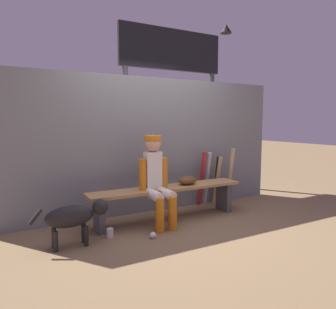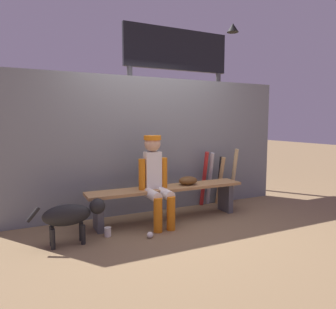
{
  "view_description": "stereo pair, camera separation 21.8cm",
  "coord_description": "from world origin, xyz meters",
  "px_view_note": "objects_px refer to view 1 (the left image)",
  "views": [
    {
      "loc": [
        -2.0,
        -3.68,
        1.37
      ],
      "look_at": [
        0.0,
        0.0,
        0.92
      ],
      "focal_mm": 32.88,
      "sensor_mm": 36.0,
      "label": 1
    },
    {
      "loc": [
        -1.81,
        -3.78,
        1.37
      ],
      "look_at": [
        0.0,
        0.0,
        0.92
      ],
      "focal_mm": 32.88,
      "sensor_mm": 36.0,
      "label": 2
    }
  ],
  "objects_px": {
    "bat_aluminum_silver": "(207,178)",
    "bat_wood_natural": "(230,175)",
    "dugout_bench": "(168,194)",
    "cup_on_bench": "(163,182)",
    "scoreboard": "(175,69)",
    "baseball": "(153,235)",
    "bat_aluminum_black": "(216,180)",
    "player_seated": "(157,177)",
    "bat_wood_tan": "(217,180)",
    "baseball_glove": "(187,180)",
    "bat_aluminum_red": "(202,179)",
    "cup_on_ground": "(110,233)",
    "dog": "(75,216)"
  },
  "relations": [
    {
      "from": "bat_aluminum_red",
      "to": "bat_wood_tan",
      "type": "xyz_separation_m",
      "value": [
        0.3,
        -0.02,
        -0.05
      ]
    },
    {
      "from": "baseball",
      "to": "cup_on_ground",
      "type": "distance_m",
      "value": 0.51
    },
    {
      "from": "baseball_glove",
      "to": "bat_wood_tan",
      "type": "xyz_separation_m",
      "value": [
        0.81,
        0.35,
        -0.13
      ]
    },
    {
      "from": "player_seated",
      "to": "bat_wood_natural",
      "type": "distance_m",
      "value": 1.68
    },
    {
      "from": "cup_on_ground",
      "to": "dog",
      "type": "relative_size",
      "value": 0.13
    },
    {
      "from": "cup_on_ground",
      "to": "cup_on_bench",
      "type": "bearing_deg",
      "value": 20.58
    },
    {
      "from": "bat_aluminum_black",
      "to": "scoreboard",
      "type": "height_order",
      "value": "scoreboard"
    },
    {
      "from": "cup_on_ground",
      "to": "cup_on_bench",
      "type": "relative_size",
      "value": 1.0
    },
    {
      "from": "baseball_glove",
      "to": "cup_on_bench",
      "type": "bearing_deg",
      "value": 168.46
    },
    {
      "from": "bat_aluminum_black",
      "to": "cup_on_ground",
      "type": "xyz_separation_m",
      "value": [
        -2.06,
        -0.65,
        -0.35
      ]
    },
    {
      "from": "dog",
      "to": "baseball",
      "type": "bearing_deg",
      "value": -13.98
    },
    {
      "from": "cup_on_bench",
      "to": "scoreboard",
      "type": "xyz_separation_m",
      "value": [
        1.1,
        1.58,
        1.87
      ]
    },
    {
      "from": "cup_on_ground",
      "to": "scoreboard",
      "type": "bearing_deg",
      "value": 43.98
    },
    {
      "from": "bat_aluminum_red",
      "to": "bat_wood_natural",
      "type": "relative_size",
      "value": 0.98
    },
    {
      "from": "dugout_bench",
      "to": "baseball_glove",
      "type": "bearing_deg",
      "value": 0.0
    },
    {
      "from": "dog",
      "to": "bat_aluminum_silver",
      "type": "bearing_deg",
      "value": 17.34
    },
    {
      "from": "dugout_bench",
      "to": "bat_aluminum_red",
      "type": "bearing_deg",
      "value": 24.15
    },
    {
      "from": "cup_on_bench",
      "to": "dog",
      "type": "distance_m",
      "value": 1.36
    },
    {
      "from": "bat_aluminum_red",
      "to": "bat_aluminum_black",
      "type": "distance_m",
      "value": 0.32
    },
    {
      "from": "bat_wood_natural",
      "to": "scoreboard",
      "type": "distance_m",
      "value": 2.36
    },
    {
      "from": "bat_aluminum_red",
      "to": "cup_on_bench",
      "type": "height_order",
      "value": "bat_aluminum_red"
    },
    {
      "from": "bat_aluminum_black",
      "to": "scoreboard",
      "type": "distance_m",
      "value": 2.36
    },
    {
      "from": "player_seated",
      "to": "scoreboard",
      "type": "distance_m",
      "value": 2.8
    },
    {
      "from": "dugout_bench",
      "to": "scoreboard",
      "type": "relative_size",
      "value": 0.67
    },
    {
      "from": "bat_aluminum_silver",
      "to": "baseball_glove",
      "type": "bearing_deg",
      "value": -147.71
    },
    {
      "from": "bat_aluminum_silver",
      "to": "bat_wood_tan",
      "type": "relative_size",
      "value": 1.1
    },
    {
      "from": "player_seated",
      "to": "dugout_bench",
      "type": "bearing_deg",
      "value": 25.97
    },
    {
      "from": "scoreboard",
      "to": "bat_aluminum_red",
      "type": "bearing_deg",
      "value": -100.27
    },
    {
      "from": "cup_on_bench",
      "to": "player_seated",
      "type": "bearing_deg",
      "value": -134.89
    },
    {
      "from": "dog",
      "to": "dugout_bench",
      "type": "bearing_deg",
      "value": 13.18
    },
    {
      "from": "bat_aluminum_silver",
      "to": "bat_wood_natural",
      "type": "distance_m",
      "value": 0.43
    },
    {
      "from": "bat_aluminum_red",
      "to": "cup_on_ground",
      "type": "xyz_separation_m",
      "value": [
        -1.75,
        -0.62,
        -0.4
      ]
    },
    {
      "from": "bat_aluminum_silver",
      "to": "bat_wood_tan",
      "type": "xyz_separation_m",
      "value": [
        0.17,
        -0.05,
        -0.04
      ]
    },
    {
      "from": "baseball_glove",
      "to": "cup_on_bench",
      "type": "relative_size",
      "value": 2.55
    },
    {
      "from": "bat_wood_natural",
      "to": "scoreboard",
      "type": "bearing_deg",
      "value": 103.74
    },
    {
      "from": "bat_wood_natural",
      "to": "cup_on_bench",
      "type": "distance_m",
      "value": 1.45
    },
    {
      "from": "dugout_bench",
      "to": "bat_wood_natural",
      "type": "bearing_deg",
      "value": 13.56
    },
    {
      "from": "dugout_bench",
      "to": "cup_on_bench",
      "type": "relative_size",
      "value": 20.47
    },
    {
      "from": "player_seated",
      "to": "cup_on_bench",
      "type": "xyz_separation_m",
      "value": [
        0.19,
        0.19,
        -0.12
      ]
    },
    {
      "from": "bat_wood_natural",
      "to": "cup_on_ground",
      "type": "height_order",
      "value": "bat_wood_natural"
    },
    {
      "from": "bat_aluminum_silver",
      "to": "bat_aluminum_red",
      "type": "bearing_deg",
      "value": -165.8
    },
    {
      "from": "baseball_glove",
      "to": "baseball",
      "type": "height_order",
      "value": "baseball_glove"
    },
    {
      "from": "dog",
      "to": "baseball_glove",
      "type": "bearing_deg",
      "value": 10.71
    },
    {
      "from": "baseball_glove",
      "to": "bat_aluminum_silver",
      "type": "bearing_deg",
      "value": 32.29
    },
    {
      "from": "cup_on_bench",
      "to": "dog",
      "type": "relative_size",
      "value": 0.13
    },
    {
      "from": "bat_aluminum_silver",
      "to": "scoreboard",
      "type": "xyz_separation_m",
      "value": [
        0.1,
        1.25,
        1.96
      ]
    },
    {
      "from": "scoreboard",
      "to": "baseball",
      "type": "bearing_deg",
      "value": -125.31
    },
    {
      "from": "dugout_bench",
      "to": "baseball",
      "type": "distance_m",
      "value": 0.79
    },
    {
      "from": "dog",
      "to": "cup_on_ground",
      "type": "bearing_deg",
      "value": 7.82
    },
    {
      "from": "bat_wood_tan",
      "to": "cup_on_bench",
      "type": "xyz_separation_m",
      "value": [
        -1.17,
        -0.28,
        0.12
      ]
    }
  ]
}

